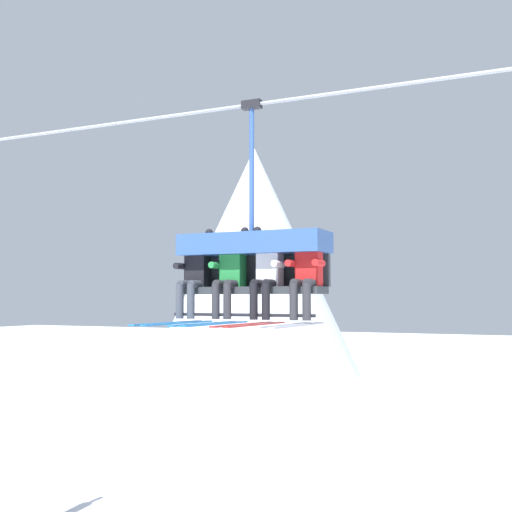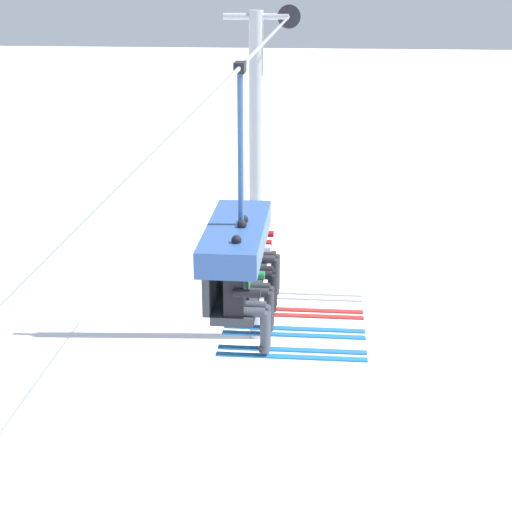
{
  "view_description": "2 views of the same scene",
  "coord_description": "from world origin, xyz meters",
  "px_view_note": "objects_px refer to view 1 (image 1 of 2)",
  "views": [
    {
      "loc": [
        2.77,
        -8.86,
        5.84
      ],
      "look_at": [
        -0.96,
        -0.66,
        6.44
      ],
      "focal_mm": 45.0,
      "sensor_mm": 36.0,
      "label": 1
    },
    {
      "loc": [
        -9.76,
        -1.76,
        9.55
      ],
      "look_at": [
        -1.21,
        -1.0,
        6.45
      ],
      "focal_mm": 55.0,
      "sensor_mm": 36.0,
      "label": 2
    }
  ],
  "objects_px": {
    "skier_black": "(194,274)",
    "skier_green": "(229,274)",
    "skier_red": "(306,274)",
    "chairlift_chair": "(254,253)",
    "skier_white": "(266,273)"
  },
  "relations": [
    {
      "from": "skier_black",
      "to": "skier_green",
      "type": "height_order",
      "value": "same"
    },
    {
      "from": "skier_green",
      "to": "skier_white",
      "type": "xyz_separation_m",
      "value": [
        0.56,
        0.0,
        0.0
      ]
    },
    {
      "from": "skier_green",
      "to": "skier_red",
      "type": "bearing_deg",
      "value": -0.35
    },
    {
      "from": "chairlift_chair",
      "to": "skier_green",
      "type": "bearing_deg",
      "value": -142.61
    },
    {
      "from": "skier_green",
      "to": "skier_white",
      "type": "bearing_deg",
      "value": 0.0
    },
    {
      "from": "chairlift_chair",
      "to": "skier_white",
      "type": "xyz_separation_m",
      "value": [
        0.28,
        -0.21,
        -0.29
      ]
    },
    {
      "from": "chairlift_chair",
      "to": "skier_red",
      "type": "relative_size",
      "value": 1.78
    },
    {
      "from": "chairlift_chair",
      "to": "skier_green",
      "type": "height_order",
      "value": "chairlift_chair"
    },
    {
      "from": "skier_green",
      "to": "skier_white",
      "type": "distance_m",
      "value": 0.56
    },
    {
      "from": "chairlift_chair",
      "to": "skier_white",
      "type": "relative_size",
      "value": 1.78
    },
    {
      "from": "skier_red",
      "to": "skier_green",
      "type": "bearing_deg",
      "value": 179.65
    },
    {
      "from": "skier_black",
      "to": "skier_red",
      "type": "bearing_deg",
      "value": -0.23
    },
    {
      "from": "skier_black",
      "to": "skier_green",
      "type": "bearing_deg",
      "value": 0.0
    },
    {
      "from": "skier_black",
      "to": "skier_green",
      "type": "relative_size",
      "value": 1.0
    },
    {
      "from": "skier_green",
      "to": "skier_red",
      "type": "distance_m",
      "value": 1.13
    }
  ]
}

